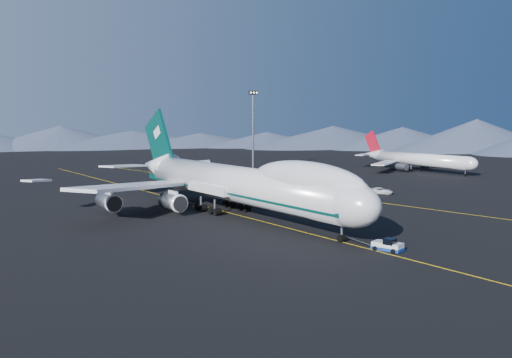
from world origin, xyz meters
TOP-DOWN VIEW (x-y plane):
  - ground at (0.00, 0.00)m, footprint 500.00×500.00m
  - taxiway_line_main at (0.00, 0.00)m, footprint 0.25×220.00m
  - taxiway_line_side at (30.00, 10.00)m, footprint 28.08×198.09m
  - boeing_747 at (0.00, 0.03)m, footprint 59.62×72.43m
  - pushback_tug at (1.34, -33.84)m, footprint 3.11×4.43m
  - second_jet at (90.77, 34.11)m, footprint 39.45×44.57m
  - service_van at (41.64, 4.26)m, footprint 5.27×5.78m
  - floodlight_mast at (50.16, 67.31)m, footprint 3.17×2.38m

SIDE VIEW (x-z plane):
  - ground at x=0.00m, z-range 0.00..0.00m
  - taxiway_line_main at x=0.00m, z-range 0.01..0.01m
  - taxiway_line_side at x=30.00m, z-range 0.01..0.01m
  - pushback_tug at x=1.34m, z-range -0.33..1.43m
  - service_van at x=41.64m, z-range 0.00..1.50m
  - second_jet at x=90.77m, z-range -2.50..10.18m
  - boeing_747 at x=0.00m, z-range -3.87..15.50m
  - floodlight_mast at x=50.16m, z-range 0.17..25.86m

